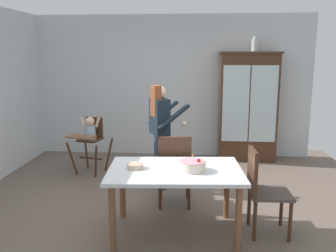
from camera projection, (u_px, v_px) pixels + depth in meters
The scene contains 11 objects.
ground_plane at pixel (157, 208), 4.66m from camera, with size 6.24×6.24×0.00m, color #66564C.
wall_back at pixel (171, 86), 6.96m from camera, with size 5.32×0.06×2.70m, color silver.
china_cabinet at pixel (248, 106), 6.66m from camera, with size 1.10×0.48×2.01m.
ceramic_vase at pixel (255, 45), 6.44m from camera, with size 0.13×0.13×0.27m.
high_chair_with_toddler at pixel (90, 135), 5.94m from camera, with size 0.69×0.78×0.95m.
adult_person at pixel (160, 124), 5.19m from camera, with size 0.65×0.64×1.53m.
dining_table at pixel (175, 177), 3.91m from camera, with size 1.51×1.04×0.74m.
birthday_cake at pixel (193, 166), 3.83m from camera, with size 0.28×0.28×0.19m.
serving_bowl at pixel (135, 166), 3.91m from camera, with size 0.18×0.18×0.06m, color #C6AD93.
dining_chair_far_side at pixel (174, 166), 4.60m from camera, with size 0.47×0.47×0.96m.
dining_chair_right_end at pixel (261, 185), 3.92m from camera, with size 0.45×0.45×0.96m.
Camera 1 is at (0.50, -4.33, 1.96)m, focal length 38.44 mm.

